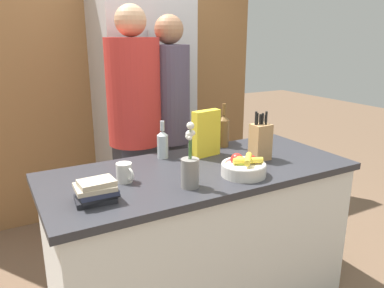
{
  "coord_description": "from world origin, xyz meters",
  "views": [
    {
      "loc": [
        -1.02,
        -1.75,
        1.63
      ],
      "look_at": [
        0.0,
        0.1,
        1.01
      ],
      "focal_mm": 35.0,
      "sensor_mm": 36.0,
      "label": 1
    }
  ],
  "objects_px": {
    "cereal_box": "(206,133)",
    "knife_block": "(260,141)",
    "flower_vase": "(190,168)",
    "bottle_oil": "(163,144)",
    "fruit_bowl": "(244,167)",
    "person_in_blue": "(170,120)",
    "book_stack": "(96,191)",
    "person_at_sink": "(135,123)",
    "coffee_mug": "(125,173)",
    "refrigerator": "(143,108)",
    "bottle_vinegar": "(224,130)"
  },
  "relations": [
    {
      "from": "bottle_vinegar",
      "to": "person_in_blue",
      "type": "xyz_separation_m",
      "value": [
        -0.2,
        0.42,
        0.01
      ]
    },
    {
      "from": "cereal_box",
      "to": "bottle_vinegar",
      "type": "height_order",
      "value": "bottle_vinegar"
    },
    {
      "from": "coffee_mug",
      "to": "person_at_sink",
      "type": "distance_m",
      "value": 0.78
    },
    {
      "from": "fruit_bowl",
      "to": "book_stack",
      "type": "xyz_separation_m",
      "value": [
        -0.8,
        0.05,
        0.0
      ]
    },
    {
      "from": "flower_vase",
      "to": "bottle_oil",
      "type": "xyz_separation_m",
      "value": [
        0.08,
        0.49,
        -0.01
      ]
    },
    {
      "from": "refrigerator",
      "to": "person_at_sink",
      "type": "relative_size",
      "value": 1.11
    },
    {
      "from": "cereal_box",
      "to": "coffee_mug",
      "type": "xyz_separation_m",
      "value": [
        -0.6,
        -0.18,
        -0.09
      ]
    },
    {
      "from": "bottle_oil",
      "to": "cereal_box",
      "type": "bearing_deg",
      "value": -19.66
    },
    {
      "from": "flower_vase",
      "to": "cereal_box",
      "type": "bearing_deg",
      "value": 50.18
    },
    {
      "from": "fruit_bowl",
      "to": "refrigerator",
      "type": "bearing_deg",
      "value": 89.5
    },
    {
      "from": "fruit_bowl",
      "to": "person_in_blue",
      "type": "relative_size",
      "value": 0.14
    },
    {
      "from": "book_stack",
      "to": "person_at_sink",
      "type": "height_order",
      "value": "person_at_sink"
    },
    {
      "from": "knife_block",
      "to": "coffee_mug",
      "type": "relative_size",
      "value": 2.5
    },
    {
      "from": "cereal_box",
      "to": "knife_block",
      "type": "bearing_deg",
      "value": -41.4
    },
    {
      "from": "book_stack",
      "to": "person_in_blue",
      "type": "xyz_separation_m",
      "value": [
        0.8,
        0.88,
        0.07
      ]
    },
    {
      "from": "refrigerator",
      "to": "fruit_bowl",
      "type": "relative_size",
      "value": 8.27
    },
    {
      "from": "cereal_box",
      "to": "bottle_oil",
      "type": "xyz_separation_m",
      "value": [
        -0.26,
        0.09,
        -0.05
      ]
    },
    {
      "from": "cereal_box",
      "to": "person_at_sink",
      "type": "relative_size",
      "value": 0.16
    },
    {
      "from": "bottle_vinegar",
      "to": "fruit_bowl",
      "type": "bearing_deg",
      "value": -111.95
    },
    {
      "from": "fruit_bowl",
      "to": "book_stack",
      "type": "relative_size",
      "value": 1.24
    },
    {
      "from": "bottle_oil",
      "to": "bottle_vinegar",
      "type": "relative_size",
      "value": 0.79
    },
    {
      "from": "bottle_vinegar",
      "to": "person_at_sink",
      "type": "bearing_deg",
      "value": 139.94
    },
    {
      "from": "knife_block",
      "to": "flower_vase",
      "type": "relative_size",
      "value": 0.9
    },
    {
      "from": "bottle_vinegar",
      "to": "person_in_blue",
      "type": "distance_m",
      "value": 0.46
    },
    {
      "from": "cereal_box",
      "to": "coffee_mug",
      "type": "height_order",
      "value": "cereal_box"
    },
    {
      "from": "refrigerator",
      "to": "flower_vase",
      "type": "xyz_separation_m",
      "value": [
        -0.35,
        -1.5,
        -0.02
      ]
    },
    {
      "from": "refrigerator",
      "to": "fruit_bowl",
      "type": "height_order",
      "value": "refrigerator"
    },
    {
      "from": "knife_block",
      "to": "person_at_sink",
      "type": "distance_m",
      "value": 0.91
    },
    {
      "from": "flower_vase",
      "to": "bottle_vinegar",
      "type": "distance_m",
      "value": 0.75
    },
    {
      "from": "bottle_oil",
      "to": "person_in_blue",
      "type": "height_order",
      "value": "person_in_blue"
    },
    {
      "from": "book_stack",
      "to": "bottle_vinegar",
      "type": "bearing_deg",
      "value": 24.78
    },
    {
      "from": "bottle_oil",
      "to": "book_stack",
      "type": "bearing_deg",
      "value": -140.76
    },
    {
      "from": "refrigerator",
      "to": "knife_block",
      "type": "height_order",
      "value": "refrigerator"
    },
    {
      "from": "coffee_mug",
      "to": "bottle_oil",
      "type": "relative_size",
      "value": 0.51
    },
    {
      "from": "person_at_sink",
      "to": "person_in_blue",
      "type": "distance_m",
      "value": 0.28
    },
    {
      "from": "flower_vase",
      "to": "person_at_sink",
      "type": "distance_m",
      "value": 0.93
    },
    {
      "from": "refrigerator",
      "to": "bottle_vinegar",
      "type": "relative_size",
      "value": 6.81
    },
    {
      "from": "refrigerator",
      "to": "bottle_oil",
      "type": "relative_size",
      "value": 8.6
    },
    {
      "from": "fruit_bowl",
      "to": "cereal_box",
      "type": "height_order",
      "value": "cereal_box"
    },
    {
      "from": "knife_block",
      "to": "cereal_box",
      "type": "xyz_separation_m",
      "value": [
        -0.25,
        0.22,
        0.03
      ]
    },
    {
      "from": "refrigerator",
      "to": "flower_vase",
      "type": "distance_m",
      "value": 1.54
    },
    {
      "from": "cereal_box",
      "to": "person_in_blue",
      "type": "height_order",
      "value": "person_in_blue"
    },
    {
      "from": "fruit_bowl",
      "to": "bottle_oil",
      "type": "bearing_deg",
      "value": 118.51
    },
    {
      "from": "refrigerator",
      "to": "bottle_oil",
      "type": "distance_m",
      "value": 1.04
    },
    {
      "from": "fruit_bowl",
      "to": "bottle_vinegar",
      "type": "xyz_separation_m",
      "value": [
        0.21,
        0.51,
        0.07
      ]
    },
    {
      "from": "knife_block",
      "to": "person_in_blue",
      "type": "bearing_deg",
      "value": 107.72
    },
    {
      "from": "knife_block",
      "to": "flower_vase",
      "type": "xyz_separation_m",
      "value": [
        -0.59,
        -0.18,
        -0.01
      ]
    },
    {
      "from": "refrigerator",
      "to": "person_at_sink",
      "type": "distance_m",
      "value": 0.64
    },
    {
      "from": "knife_block",
      "to": "person_in_blue",
      "type": "relative_size",
      "value": 0.17
    },
    {
      "from": "person_in_blue",
      "to": "coffee_mug",
      "type": "bearing_deg",
      "value": -154.32
    }
  ]
}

